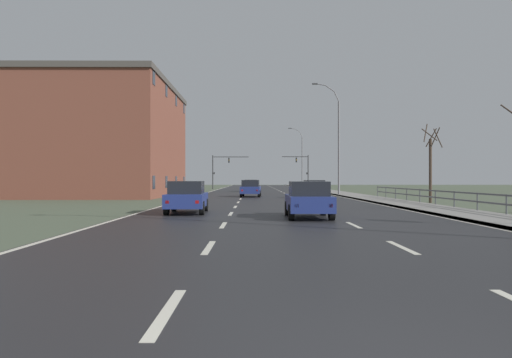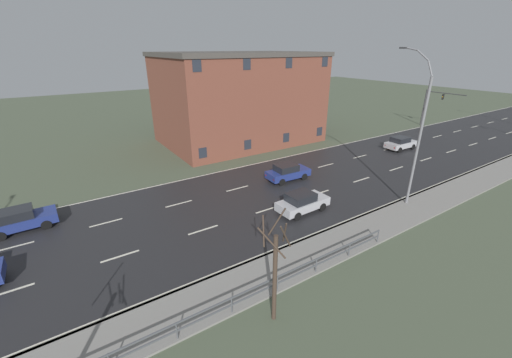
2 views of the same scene
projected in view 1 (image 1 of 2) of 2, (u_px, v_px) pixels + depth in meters
ground_plane at (265, 194)px, 51.78m from camera, size 160.00×160.00×0.12m
road_asphalt_strip at (263, 191)px, 63.78m from camera, size 14.00×120.00×0.03m
sidewalk_right at (324, 191)px, 63.83m from camera, size 3.00×120.00×0.12m
guardrail at (454, 196)px, 25.61m from camera, size 0.07×31.77×1.00m
street_lamp_midground at (337, 141)px, 48.02m from camera, size 2.88×0.24×11.63m
street_lamp_distant at (301, 159)px, 84.13m from camera, size 2.63×0.24×10.97m
traffic_signal_right at (303, 167)px, 77.59m from camera, size 4.49×0.36×5.65m
traffic_signal_left at (220, 166)px, 75.52m from camera, size 5.94×0.36×5.52m
car_distant at (308, 199)px, 19.76m from camera, size 1.88×4.12×1.57m
car_near_right at (187, 197)px, 22.47m from camera, size 1.94×4.16×1.57m
car_mid_centre at (251, 186)px, 60.71m from camera, size 1.98×4.18×1.57m
car_far_right at (251, 188)px, 43.13m from camera, size 1.99×4.18×1.57m
car_near_left at (314, 189)px, 40.21m from camera, size 1.93×4.15×1.57m
brick_building at (106, 140)px, 46.37m from camera, size 13.33×19.33×11.06m
bare_tree_mid at (431, 165)px, 32.38m from camera, size 1.53×1.49×5.59m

